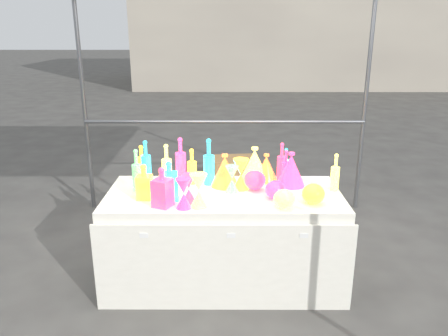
{
  "coord_description": "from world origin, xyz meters",
  "views": [
    {
      "loc": [
        0.01,
        -3.14,
        1.96
      ],
      "look_at": [
        0.0,
        0.0,
        0.95
      ],
      "focal_mm": 35.0,
      "sensor_mm": 36.0,
      "label": 1
    }
  ],
  "objects_px": {
    "display_table": "(224,237)",
    "hourglass_0": "(189,189)",
    "lampshade_0": "(225,170)",
    "bottle_0": "(142,162)",
    "globe_0": "(313,195)",
    "decanter_0": "(144,181)",
    "cardboard_box_closed": "(236,174)"
  },
  "relations": [
    {
      "from": "decanter_0",
      "to": "lampshade_0",
      "type": "xyz_separation_m",
      "value": [
        0.59,
        0.27,
        -0.0
      ]
    },
    {
      "from": "cardboard_box_closed",
      "to": "bottle_0",
      "type": "relative_size",
      "value": 1.98
    },
    {
      "from": "display_table",
      "to": "hourglass_0",
      "type": "xyz_separation_m",
      "value": [
        -0.25,
        -0.19,
        0.48
      ]
    },
    {
      "from": "decanter_0",
      "to": "globe_0",
      "type": "bearing_deg",
      "value": -2.76
    },
    {
      "from": "cardboard_box_closed",
      "to": "hourglass_0",
      "type": "bearing_deg",
      "value": -105.58
    },
    {
      "from": "decanter_0",
      "to": "hourglass_0",
      "type": "bearing_deg",
      "value": -12.28
    },
    {
      "from": "decanter_0",
      "to": "globe_0",
      "type": "distance_m",
      "value": 1.23
    },
    {
      "from": "bottle_0",
      "to": "globe_0",
      "type": "height_order",
      "value": "bottle_0"
    },
    {
      "from": "display_table",
      "to": "globe_0",
      "type": "xyz_separation_m",
      "value": [
        0.64,
        -0.21,
        0.44
      ]
    },
    {
      "from": "bottle_0",
      "to": "decanter_0",
      "type": "bearing_deg",
      "value": -77.46
    },
    {
      "from": "display_table",
      "to": "globe_0",
      "type": "relative_size",
      "value": 11.14
    },
    {
      "from": "bottle_0",
      "to": "globe_0",
      "type": "bearing_deg",
      "value": -23.0
    },
    {
      "from": "cardboard_box_closed",
      "to": "lampshade_0",
      "type": "bearing_deg",
      "value": -99.86
    },
    {
      "from": "decanter_0",
      "to": "lampshade_0",
      "type": "bearing_deg",
      "value": 26.57
    },
    {
      "from": "globe_0",
      "to": "decanter_0",
      "type": "bearing_deg",
      "value": 175.45
    },
    {
      "from": "hourglass_0",
      "to": "cardboard_box_closed",
      "type": "bearing_deg",
      "value": 80.06
    },
    {
      "from": "display_table",
      "to": "bottle_0",
      "type": "height_order",
      "value": "bottle_0"
    },
    {
      "from": "display_table",
      "to": "hourglass_0",
      "type": "bearing_deg",
      "value": -142.72
    },
    {
      "from": "cardboard_box_closed",
      "to": "globe_0",
      "type": "bearing_deg",
      "value": -83.54
    },
    {
      "from": "bottle_0",
      "to": "lampshade_0",
      "type": "bearing_deg",
      "value": -15.58
    },
    {
      "from": "display_table",
      "to": "decanter_0",
      "type": "xyz_separation_m",
      "value": [
        -0.59,
        -0.11,
        0.51
      ]
    },
    {
      "from": "display_table",
      "to": "lampshade_0",
      "type": "relative_size",
      "value": 6.96
    },
    {
      "from": "lampshade_0",
      "to": "globe_0",
      "type": "bearing_deg",
      "value": -17.55
    },
    {
      "from": "decanter_0",
      "to": "display_table",
      "type": "bearing_deg",
      "value": 12.26
    },
    {
      "from": "hourglass_0",
      "to": "lampshade_0",
      "type": "height_order",
      "value": "lampshade_0"
    },
    {
      "from": "globe_0",
      "to": "bottle_0",
      "type": "bearing_deg",
      "value": 157.0
    },
    {
      "from": "display_table",
      "to": "cardboard_box_closed",
      "type": "xyz_separation_m",
      "value": [
        0.15,
        2.09,
        -0.17
      ]
    },
    {
      "from": "hourglass_0",
      "to": "display_table",
      "type": "bearing_deg",
      "value": 37.28
    },
    {
      "from": "hourglass_0",
      "to": "lampshade_0",
      "type": "relative_size",
      "value": 0.82
    },
    {
      "from": "globe_0",
      "to": "lampshade_0",
      "type": "distance_m",
      "value": 0.74
    },
    {
      "from": "cardboard_box_closed",
      "to": "decanter_0",
      "type": "xyz_separation_m",
      "value": [
        -0.73,
        -2.2,
        0.68
      ]
    },
    {
      "from": "bottle_0",
      "to": "hourglass_0",
      "type": "relative_size",
      "value": 1.32
    }
  ]
}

